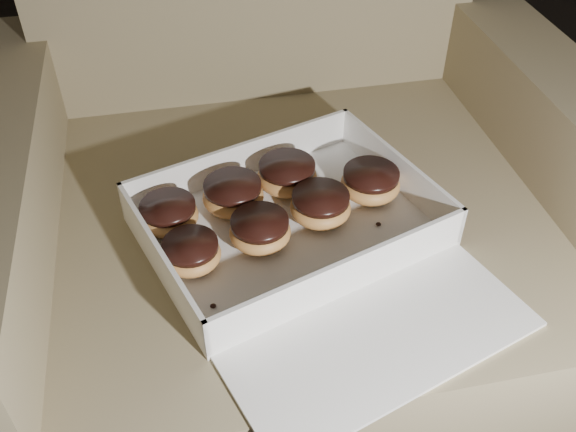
# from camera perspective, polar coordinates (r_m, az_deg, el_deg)

# --- Properties ---
(floor) EXTENTS (4.50, 4.50, 0.00)m
(floor) POSITION_cam_1_polar(r_m,az_deg,el_deg) (1.15, 5.67, -17.89)
(floor) COLOR black
(floor) RESTS_ON ground
(armchair) EXTENTS (0.89, 0.75, 0.93)m
(armchair) POSITION_cam_1_polar(r_m,az_deg,el_deg) (1.02, 0.07, -1.39)
(armchair) COLOR #877756
(armchair) RESTS_ON floor
(bakery_box) EXTENTS (0.47, 0.51, 0.06)m
(bakery_box) POSITION_cam_1_polar(r_m,az_deg,el_deg) (0.81, 1.52, -2.26)
(bakery_box) COLOR white
(bakery_box) RESTS_ON armchair
(donut_a) EXTENTS (0.08, 0.08, 0.04)m
(donut_a) POSITION_cam_1_polar(r_m,az_deg,el_deg) (0.80, -2.51, -1.28)
(donut_a) COLOR gold
(donut_a) RESTS_ON bakery_box
(donut_b) EXTENTS (0.08, 0.08, 0.04)m
(donut_b) POSITION_cam_1_polar(r_m,az_deg,el_deg) (0.86, -4.91, 1.90)
(donut_b) COLOR gold
(donut_b) RESTS_ON bakery_box
(donut_c) EXTENTS (0.08, 0.08, 0.04)m
(donut_c) POSITION_cam_1_polar(r_m,az_deg,el_deg) (0.84, 2.90, 0.92)
(donut_c) COLOR gold
(donut_c) RESTS_ON bakery_box
(donut_d) EXTENTS (0.08, 0.08, 0.04)m
(donut_d) POSITION_cam_1_polar(r_m,az_deg,el_deg) (0.88, 7.34, 2.95)
(donut_d) COLOR gold
(donut_d) RESTS_ON bakery_box
(donut_e) EXTENTS (0.07, 0.07, 0.04)m
(donut_e) POSITION_cam_1_polar(r_m,az_deg,el_deg) (0.78, -8.61, -3.26)
(donut_e) COLOR gold
(donut_e) RESTS_ON bakery_box
(donut_f) EXTENTS (0.08, 0.08, 0.04)m
(donut_f) POSITION_cam_1_polar(r_m,az_deg,el_deg) (0.89, -0.08, 3.67)
(donut_f) COLOR gold
(donut_f) RESTS_ON bakery_box
(donut_g) EXTENTS (0.08, 0.08, 0.04)m
(donut_g) POSITION_cam_1_polar(r_m,az_deg,el_deg) (0.84, -10.56, 0.13)
(donut_g) COLOR gold
(donut_g) RESTS_ON bakery_box
(crumb_a) EXTENTS (0.01, 0.01, 0.00)m
(crumb_a) POSITION_cam_1_polar(r_m,az_deg,el_deg) (0.85, 8.04, -0.72)
(crumb_a) COLOR black
(crumb_a) RESTS_ON bakery_box
(crumb_b) EXTENTS (0.01, 0.01, 0.00)m
(crumb_b) POSITION_cam_1_polar(r_m,az_deg,el_deg) (0.75, -1.22, -6.94)
(crumb_b) COLOR black
(crumb_b) RESTS_ON bakery_box
(crumb_c) EXTENTS (0.01, 0.01, 0.00)m
(crumb_c) POSITION_cam_1_polar(r_m,az_deg,el_deg) (0.78, -7.55, -4.98)
(crumb_c) COLOR black
(crumb_c) RESTS_ON bakery_box
(crumb_d) EXTENTS (0.01, 0.01, 0.00)m
(crumb_d) POSITION_cam_1_polar(r_m,az_deg,el_deg) (0.75, -6.68, -7.94)
(crumb_d) COLOR black
(crumb_d) RESTS_ON bakery_box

